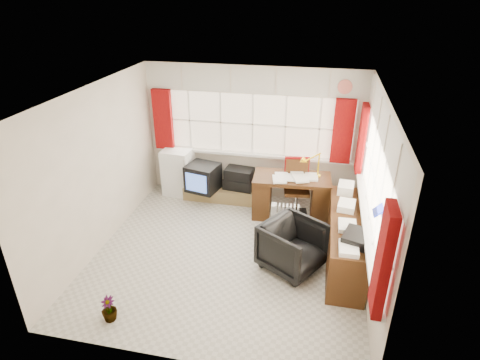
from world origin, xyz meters
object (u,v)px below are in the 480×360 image
object	(u,v)px
office_chair	(293,246)
mini_fridge	(179,171)
tv_bench	(221,192)
radiator	(286,224)
credenza	(346,239)
desk	(291,194)
task_chair	(296,185)
desk_lamp	(319,160)
crt_tv	(203,177)

from	to	relation	value
office_chair	mini_fridge	distance (m)	3.07
tv_bench	mini_fridge	bearing A→B (deg)	174.77
radiator	credenza	world-z (taller)	credenza
desk	task_chair	bearing A→B (deg)	58.16
desk_lamp	desk	bearing A→B (deg)	-163.95
tv_bench	radiator	bearing A→B (deg)	-38.12
office_chair	crt_tv	xyz separation A→B (m)	(-1.83, 1.64, 0.13)
desk	credenza	xyz separation A→B (m)	(0.91, -1.15, -0.03)
desk	radiator	bearing A→B (deg)	-90.58
crt_tv	mini_fridge	distance (m)	0.63
desk_lamp	crt_tv	xyz separation A→B (m)	(-2.09, 0.06, -0.57)
task_chair	office_chair	bearing A→B (deg)	-86.62
office_chair	mini_fridge	xyz separation A→B (m)	(-2.40, 1.91, 0.09)
desk_lamp	tv_bench	xyz separation A→B (m)	(-1.79, 0.24, -0.95)
radiator	tv_bench	size ratio (longest dim) A/B	0.43
task_chair	credenza	distance (m)	1.53
credenza	tv_bench	bearing A→B (deg)	146.30
desk_lamp	tv_bench	distance (m)	2.04
task_chair	mini_fridge	bearing A→B (deg)	171.81
task_chair	tv_bench	distance (m)	1.52
desk	desk_lamp	distance (m)	0.78
office_chair	radiator	world-z (taller)	office_chair
desk_lamp	radiator	distance (m)	1.25
desk_lamp	credenza	distance (m)	1.53
office_chair	tv_bench	xyz separation A→B (m)	(-1.53, 1.83, -0.24)
task_chair	mini_fridge	xyz separation A→B (m)	(-2.31, 0.33, -0.10)
office_chair	mini_fridge	world-z (taller)	mini_fridge
desk	credenza	world-z (taller)	credenza
tv_bench	mini_fridge	world-z (taller)	mini_fridge
desk_lamp	mini_fridge	world-z (taller)	desk_lamp
desk_lamp	credenza	size ratio (longest dim) A/B	0.22
desk	office_chair	size ratio (longest dim) A/B	1.69
desk	mini_fridge	xyz separation A→B (m)	(-2.24, 0.45, 0.03)
radiator	credenza	xyz separation A→B (m)	(0.92, -0.45, 0.15)
tv_bench	crt_tv	distance (m)	0.52
task_chair	credenza	world-z (taller)	task_chair
desk_lamp	mini_fridge	size ratio (longest dim) A/B	0.49
crt_tv	office_chair	bearing A→B (deg)	-41.91
desk_lamp	tv_bench	bearing A→B (deg)	172.23
mini_fridge	task_chair	bearing A→B (deg)	-8.19
task_chair	tv_bench	bearing A→B (deg)	170.04
mini_fridge	crt_tv	bearing A→B (deg)	-25.17
radiator	tv_bench	xyz separation A→B (m)	(-1.36, 1.07, -0.12)
radiator	tv_bench	world-z (taller)	radiator
task_chair	crt_tv	bearing A→B (deg)	177.87
task_chair	office_chair	xyz separation A→B (m)	(0.09, -1.58, -0.19)
credenza	crt_tv	xyz separation A→B (m)	(-2.58, 1.33, 0.11)
credenza	mini_fridge	distance (m)	3.53
credenza	tv_bench	xyz separation A→B (m)	(-2.28, 1.52, -0.27)
credenza	tv_bench	distance (m)	2.75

